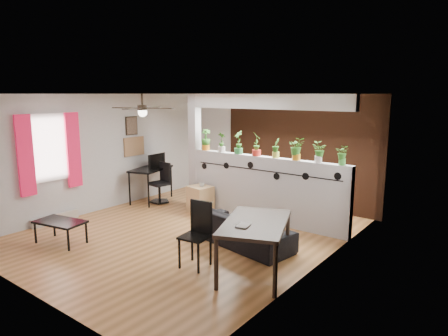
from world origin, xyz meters
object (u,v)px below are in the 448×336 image
(potted_plant_1, at_px, (222,142))
(potted_plant_4, at_px, (276,147))
(potted_plant_5, at_px, (297,148))
(potted_plant_6, at_px, (319,151))
(coffee_table, at_px, (60,223))
(folding_chair, at_px, (198,228))
(computer_desk, at_px, (151,171))
(ceiling_fan, at_px, (142,109))
(cube_shelf, at_px, (200,199))
(sofa, at_px, (242,230))
(office_chair, at_px, (161,185))
(potted_plant_0, at_px, (206,139))
(potted_plant_3, at_px, (257,143))
(potted_plant_2, at_px, (239,142))
(potted_plant_7, at_px, (343,154))
(cup, at_px, (202,185))
(dining_table, at_px, (255,227))

(potted_plant_1, bearing_deg, potted_plant_4, 0.00)
(potted_plant_4, bearing_deg, potted_plant_5, 0.00)
(potted_plant_6, bearing_deg, coffee_table, -135.70)
(folding_chair, bearing_deg, computer_desk, 147.84)
(potted_plant_5, relative_size, folding_chair, 0.44)
(ceiling_fan, distance_m, cube_shelf, 2.49)
(sofa, xyz_separation_m, folding_chair, (-0.06, -1.09, 0.33))
(potted_plant_1, distance_m, potted_plant_6, 2.26)
(potted_plant_5, relative_size, computer_desk, 0.35)
(potted_plant_4, height_order, potted_plant_5, potted_plant_5)
(computer_desk, height_order, office_chair, office_chair)
(potted_plant_1, height_order, potted_plant_6, potted_plant_1)
(potted_plant_6, bearing_deg, folding_chair, -108.29)
(potted_plant_5, distance_m, office_chair, 3.63)
(potted_plant_1, xyz_separation_m, folding_chair, (1.45, -2.46, -0.99))
(potted_plant_0, xyz_separation_m, potted_plant_3, (1.35, 0.00, 0.01))
(folding_chair, bearing_deg, potted_plant_4, 92.12)
(sofa, distance_m, computer_desk, 3.61)
(potted_plant_3, xyz_separation_m, folding_chair, (0.54, -2.46, -1.01))
(potted_plant_4, bearing_deg, computer_desk, -174.07)
(potted_plant_0, height_order, potted_plant_4, potted_plant_0)
(potted_plant_2, relative_size, office_chair, 0.51)
(ceiling_fan, height_order, cube_shelf, ceiling_fan)
(potted_plant_4, xyz_separation_m, potted_plant_7, (1.35, 0.00, -0.02))
(potted_plant_3, relative_size, potted_plant_6, 1.25)
(ceiling_fan, distance_m, potted_plant_1, 2.00)
(potted_plant_5, height_order, sofa, potted_plant_5)
(potted_plant_3, height_order, cup, potted_plant_3)
(potted_plant_1, height_order, potted_plant_4, potted_plant_1)
(potted_plant_4, bearing_deg, folding_chair, -87.88)
(potted_plant_7, height_order, dining_table, potted_plant_7)
(potted_plant_2, height_order, coffee_table, potted_plant_2)
(potted_plant_2, distance_m, potted_plant_4, 0.90)
(potted_plant_1, bearing_deg, potted_plant_3, 0.00)
(ceiling_fan, distance_m, potted_plant_2, 2.14)
(potted_plant_4, xyz_separation_m, folding_chair, (0.09, -2.46, -0.97))
(dining_table, distance_m, coffee_table, 3.55)
(office_chair, relative_size, dining_table, 0.58)
(potted_plant_1, relative_size, sofa, 0.24)
(cup, bearing_deg, potted_plant_6, 7.61)
(potted_plant_4, distance_m, potted_plant_6, 0.90)
(potted_plant_3, relative_size, office_chair, 0.51)
(potted_plant_6, distance_m, coffee_table, 4.80)
(potted_plant_6, bearing_deg, office_chair, -175.71)
(cup, bearing_deg, potted_plant_3, 15.93)
(potted_plant_1, distance_m, coffee_table, 3.63)
(potted_plant_1, bearing_deg, potted_plant_2, 0.00)
(sofa, bearing_deg, folding_chair, 96.59)
(ceiling_fan, height_order, office_chair, ceiling_fan)
(ceiling_fan, relative_size, office_chair, 1.25)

